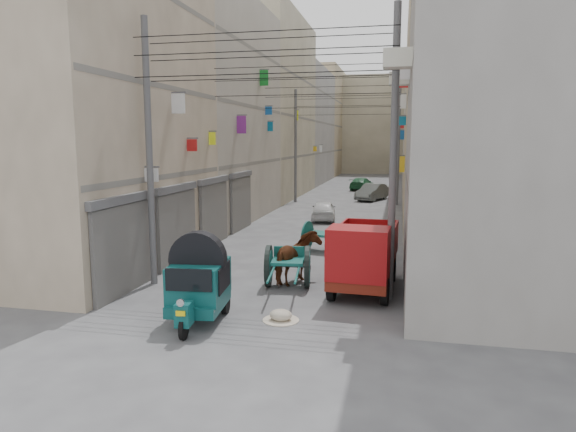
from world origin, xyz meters
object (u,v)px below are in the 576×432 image
(mini_truck, at_px, (362,260))
(horse, at_px, (297,258))
(feed_sack, at_px, (281,315))
(distant_car_grey, at_px, (372,192))
(second_cart, at_px, (322,236))
(distant_car_white, at_px, (324,210))
(distant_car_green, at_px, (362,184))
(tonga_cart, at_px, (288,265))
(auto_rickshaw, at_px, (199,281))

(mini_truck, height_order, horse, mini_truck)
(feed_sack, height_order, distant_car_grey, distant_car_grey)
(distant_car_grey, bearing_deg, second_cart, -73.38)
(second_cart, bearing_deg, distant_car_white, 111.46)
(distant_car_green, bearing_deg, distant_car_white, 97.68)
(second_cart, bearing_deg, tonga_cart, -79.31)
(tonga_cart, relative_size, distant_car_green, 0.78)
(feed_sack, xyz_separation_m, distant_car_green, (-0.63, 34.87, 0.41))
(mini_truck, bearing_deg, feed_sack, -120.83)
(tonga_cart, relative_size, mini_truck, 0.77)
(distant_car_white, distance_m, distant_car_green, 18.56)
(auto_rickshaw, bearing_deg, distant_car_white, 81.91)
(auto_rickshaw, distance_m, distant_car_grey, 27.28)
(tonga_cart, distance_m, horse, 0.52)
(auto_rickshaw, distance_m, feed_sack, 2.19)
(tonga_cart, distance_m, second_cart, 5.25)
(horse, bearing_deg, distant_car_green, -71.19)
(tonga_cart, distance_m, distant_car_green, 31.93)
(second_cart, height_order, horse, horse)
(tonga_cart, bearing_deg, horse, 60.96)
(distant_car_green, bearing_deg, mini_truck, 104.20)
(auto_rickshaw, xyz_separation_m, feed_sack, (1.97, 0.43, -0.86))
(auto_rickshaw, relative_size, distant_car_grey, 0.66)
(distant_car_white, distance_m, distant_car_grey, 10.60)
(tonga_cart, relative_size, distant_car_white, 0.91)
(distant_car_grey, height_order, distant_car_green, distant_car_grey)
(distant_car_grey, distance_m, distant_car_green, 8.28)
(tonga_cart, height_order, mini_truck, mini_truck)
(auto_rickshaw, relative_size, tonga_cart, 0.84)
(mini_truck, distance_m, distant_car_white, 14.06)
(horse, bearing_deg, tonga_cart, 86.71)
(feed_sack, distance_m, horse, 3.49)
(tonga_cart, relative_size, feed_sack, 5.20)
(mini_truck, height_order, second_cart, mini_truck)
(horse, bearing_deg, feed_sack, 112.83)
(feed_sack, bearing_deg, distant_car_grey, 88.36)
(distant_car_white, relative_size, distant_car_grey, 0.87)
(second_cart, relative_size, feed_sack, 2.80)
(distant_car_grey, bearing_deg, horse, -72.93)
(second_cart, distance_m, distant_car_grey, 18.55)
(auto_rickshaw, bearing_deg, distant_car_grey, 78.26)
(tonga_cart, relative_size, second_cart, 1.85)
(distant_car_white, bearing_deg, mini_truck, 96.16)
(tonga_cart, xyz_separation_m, distant_car_green, (-0.17, 31.93, -0.12))
(second_cart, bearing_deg, auto_rickshaw, -88.07)
(second_cart, bearing_deg, feed_sack, -75.07)
(mini_truck, xyz_separation_m, second_cart, (-2.00, 5.56, -0.37))
(distant_car_grey, bearing_deg, distant_car_green, 119.37)
(horse, bearing_deg, mini_truck, 177.43)
(auto_rickshaw, xyz_separation_m, distant_car_green, (1.33, 35.30, -0.45))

